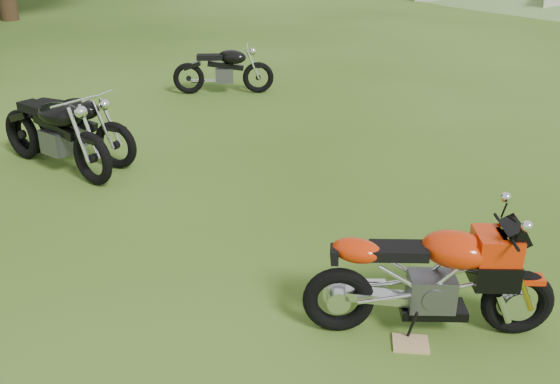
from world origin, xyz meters
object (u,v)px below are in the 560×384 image
at_px(vintage_moto_a, 53,130).
at_px(vintage_moto_b, 70,124).
at_px(plywood_board, 411,344).
at_px(sport_motorcycle, 431,270).
at_px(vintage_moto_d, 223,68).

xyz_separation_m(vintage_moto_a, vintage_moto_b, (-0.04, 0.39, -0.04)).
bearing_deg(vintage_moto_a, vintage_moto_b, 111.57).
bearing_deg(vintage_moto_a, plywood_board, -5.67).
bearing_deg(sport_motorcycle, vintage_moto_d, 108.36).
relative_size(plywood_board, vintage_moto_a, 0.13).
distance_m(vintage_moto_b, vintage_moto_d, 3.98).
bearing_deg(plywood_board, vintage_moto_a, 159.04).
bearing_deg(vintage_moto_b, sport_motorcycle, -20.53).
bearing_deg(vintage_moto_d, plywood_board, -77.32).
distance_m(vintage_moto_a, vintage_moto_b, 0.39).
bearing_deg(sport_motorcycle, vintage_moto_b, 137.62).
height_order(sport_motorcycle, vintage_moto_a, sport_motorcycle).
bearing_deg(vintage_moto_b, vintage_moto_a, -82.19).
relative_size(sport_motorcycle, vintage_moto_b, 0.95).
height_order(plywood_board, vintage_moto_b, vintage_moto_b).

